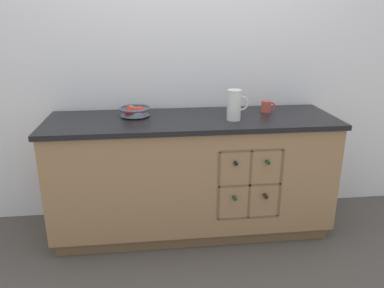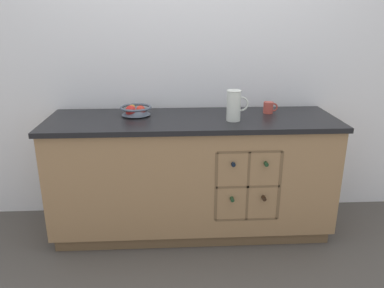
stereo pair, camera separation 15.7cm
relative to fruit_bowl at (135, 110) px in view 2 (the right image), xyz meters
name	(u,v)px [view 2 (the right image)]	position (x,y,z in m)	size (l,w,h in m)	color
ground_plane	(192,227)	(0.40, -0.09, -0.93)	(14.00, 14.00, 0.00)	#4C4742
back_wall	(189,57)	(0.40, 0.28, 0.35)	(4.42, 0.06, 2.55)	white
kitchen_island	(193,175)	(0.41, -0.09, -0.48)	(2.06, 0.65, 0.89)	brown
fruit_bowl	(135,110)	(0.00, 0.00, 0.00)	(0.23, 0.23, 0.08)	#4C5666
white_pitcher	(234,105)	(0.69, -0.17, 0.07)	(0.15, 0.10, 0.21)	silver
ceramic_mug	(269,108)	(0.98, 0.02, 0.00)	(0.11, 0.07, 0.08)	#B7473D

